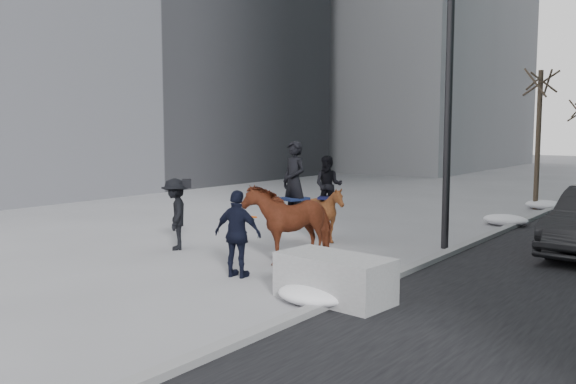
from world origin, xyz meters
The scene contains 10 objects.
ground centered at (0.00, 0.00, 0.00)m, with size 120.00×120.00×0.00m, color gray.
curb centered at (3.00, 10.00, 0.06)m, with size 0.25×90.00×0.12m, color gray.
planter centered at (2.89, -1.31, 0.40)m, with size 2.00×1.00×0.80m, color #969799.
tree_near centered at (2.40, 13.14, 2.80)m, with size 1.20×1.20×5.60m, color #372B20, non-canonical shape.
mounted_left centered at (0.31, 0.89, 1.00)m, with size 1.46×2.25×2.69m.
mounted_right centered at (-0.24, 3.17, 0.91)m, with size 1.63×1.70×2.26m.
feeder centered at (0.44, -1.05, 0.88)m, with size 1.09×0.96×1.75m.
camera_crew centered at (-2.65, 0.13, 0.89)m, with size 1.27×1.25×1.75m.
lamppost centered at (2.60, 4.33, 4.99)m, with size 0.25×1.49×9.09m.
snow_piles centered at (2.70, 7.39, 0.17)m, with size 1.38×15.88×0.35m.
Camera 1 is at (8.43, -10.04, 2.99)m, focal length 38.00 mm.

